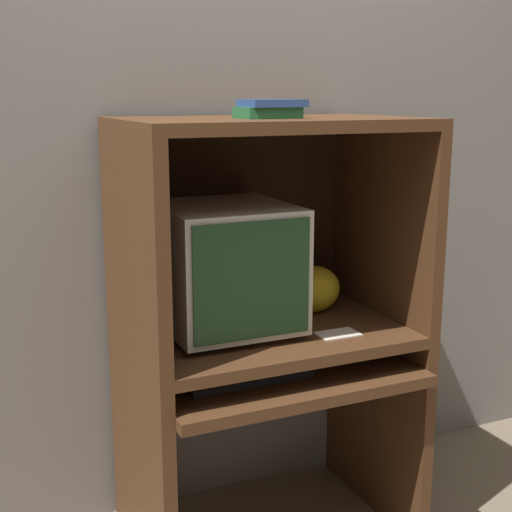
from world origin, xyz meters
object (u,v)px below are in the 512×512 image
(crt_monitor, at_px, (225,266))
(keyboard, at_px, (245,374))
(snack_bag, at_px, (313,289))
(book_stack, at_px, (269,109))
(mouse, at_px, (321,362))

(crt_monitor, bearing_deg, keyboard, -89.79)
(snack_bag, xyz_separation_m, book_stack, (-0.24, -0.16, 0.61))
(crt_monitor, relative_size, snack_bag, 2.22)
(crt_monitor, height_order, snack_bag, crt_monitor)
(snack_bag, relative_size, book_stack, 1.08)
(crt_monitor, distance_m, mouse, 0.43)
(mouse, xyz_separation_m, snack_bag, (0.09, 0.22, 0.17))
(mouse, relative_size, book_stack, 0.32)
(mouse, bearing_deg, crt_monitor, 147.59)
(book_stack, bearing_deg, crt_monitor, 134.75)
(crt_monitor, xyz_separation_m, mouse, (0.26, -0.16, -0.30))
(book_stack, bearing_deg, snack_bag, 33.23)
(keyboard, relative_size, mouse, 6.77)
(keyboard, distance_m, book_stack, 0.79)
(keyboard, xyz_separation_m, mouse, (0.26, -0.01, 0.00))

